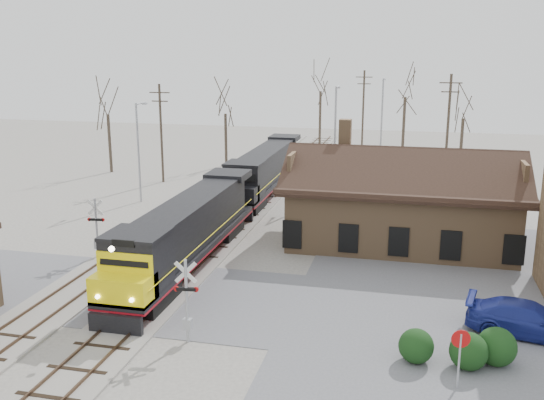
{
  "coord_description": "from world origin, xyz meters",
  "views": [
    {
      "loc": [
        12.52,
        -27.33,
        12.47
      ],
      "look_at": [
        3.98,
        9.0,
        3.17
      ],
      "focal_mm": 40.0,
      "sensor_mm": 36.0,
      "label": 1
    }
  ],
  "objects_px": {
    "depot": "(401,207)",
    "locomotive_trailing": "(264,171)",
    "parked_car": "(528,319)",
    "locomotive_lead": "(185,233)"
  },
  "relations": [
    {
      "from": "depot",
      "to": "locomotive_trailing",
      "type": "height_order",
      "value": "depot"
    },
    {
      "from": "locomotive_lead",
      "to": "parked_car",
      "type": "height_order",
      "value": "locomotive_lead"
    },
    {
      "from": "depot",
      "to": "locomotive_trailing",
      "type": "relative_size",
      "value": 0.82
    },
    {
      "from": "locomotive_lead",
      "to": "locomotive_trailing",
      "type": "height_order",
      "value": "locomotive_lead"
    },
    {
      "from": "depot",
      "to": "locomotive_lead",
      "type": "xyz_separation_m",
      "value": [
        -11.99,
        -7.98,
        -0.24
      ]
    },
    {
      "from": "locomotive_trailing",
      "to": "depot",
      "type": "bearing_deg",
      "value": -42.25
    },
    {
      "from": "depot",
      "to": "parked_car",
      "type": "relative_size",
      "value": 2.87
    },
    {
      "from": "locomotive_lead",
      "to": "locomotive_trailing",
      "type": "distance_m",
      "value": 18.87
    },
    {
      "from": "depot",
      "to": "locomotive_lead",
      "type": "relative_size",
      "value": 0.82
    },
    {
      "from": "depot",
      "to": "parked_car",
      "type": "height_order",
      "value": "depot"
    }
  ]
}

